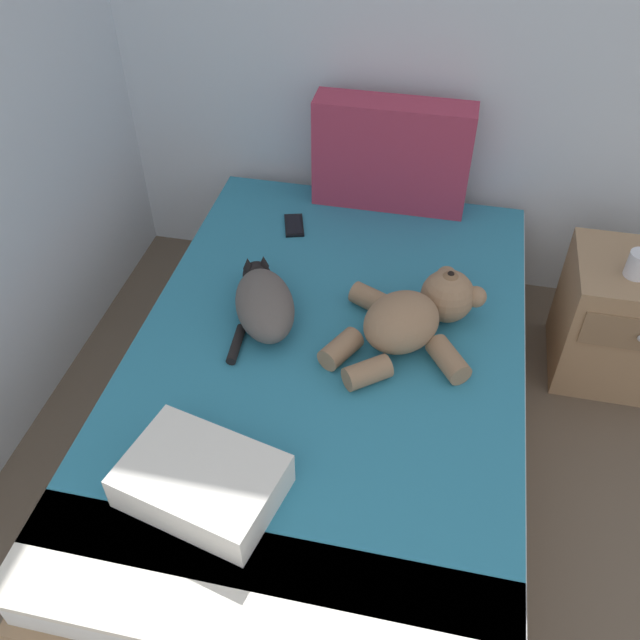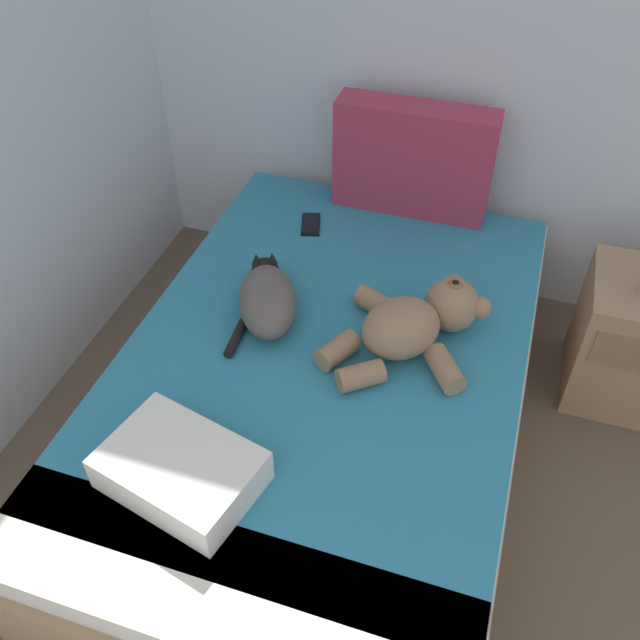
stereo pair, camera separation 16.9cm
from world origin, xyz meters
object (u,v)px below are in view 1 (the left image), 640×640
(mug, at_px, (639,265))
(teddy_bear, at_px, (415,316))
(throw_pillow, at_px, (202,481))
(nightstand, at_px, (624,320))
(patterned_cushion, at_px, (391,155))
(cat, at_px, (264,302))
(cell_phone, at_px, (294,225))
(bed, at_px, (326,397))

(mug, bearing_deg, teddy_bear, -150.90)
(throw_pillow, relative_size, nightstand, 0.79)
(patterned_cushion, relative_size, teddy_bear, 1.11)
(throw_pillow, bearing_deg, teddy_bear, 56.80)
(nightstand, distance_m, mug, 0.31)
(cat, relative_size, mug, 3.69)
(patterned_cushion, xyz_separation_m, cell_phone, (-0.34, -0.24, -0.21))
(teddy_bear, relative_size, cell_phone, 3.38)
(nightstand, bearing_deg, throw_pillow, -136.47)
(throw_pillow, bearing_deg, cat, 92.16)
(patterned_cushion, distance_m, throw_pillow, 1.52)
(nightstand, bearing_deg, cat, -159.02)
(mug, bearing_deg, cell_phone, 175.07)
(cat, distance_m, mug, 1.30)
(teddy_bear, bearing_deg, bed, -154.00)
(teddy_bear, height_order, mug, teddy_bear)
(patterned_cushion, xyz_separation_m, nightstand, (0.96, -0.30, -0.42))
(cat, xyz_separation_m, throw_pillow, (0.03, -0.70, -0.02))
(cat, xyz_separation_m, nightstand, (1.27, 0.49, -0.27))
(teddy_bear, distance_m, throw_pillow, 0.86)
(throw_pillow, bearing_deg, patterned_cushion, 79.18)
(throw_pillow, xyz_separation_m, mug, (1.20, 1.13, 0.04))
(cat, bearing_deg, mug, 19.35)
(cat, distance_m, teddy_bear, 0.50)
(throw_pillow, xyz_separation_m, nightstand, (1.25, 1.18, -0.26))
(bed, xyz_separation_m, nightstand, (1.04, 0.59, 0.03))
(cat, bearing_deg, throw_pillow, -87.84)
(teddy_bear, distance_m, cell_phone, 0.74)
(cell_phone, distance_m, mug, 1.27)
(nightstand, bearing_deg, bed, -150.31)
(nightstand, xyz_separation_m, mug, (-0.04, -0.06, 0.30))
(patterned_cushion, height_order, throw_pillow, patterned_cushion)
(cat, relative_size, teddy_bear, 0.81)
(teddy_bear, xyz_separation_m, mug, (0.73, 0.41, 0.02))
(patterned_cushion, distance_m, mug, 0.99)
(bed, bearing_deg, throw_pillow, -109.36)
(bed, distance_m, teddy_bear, 0.43)
(patterned_cushion, relative_size, cell_phone, 3.76)
(teddy_bear, height_order, cell_phone, teddy_bear)
(patterned_cushion, height_order, cat, patterned_cushion)
(cell_phone, height_order, throw_pillow, throw_pillow)
(teddy_bear, distance_m, nightstand, 0.95)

